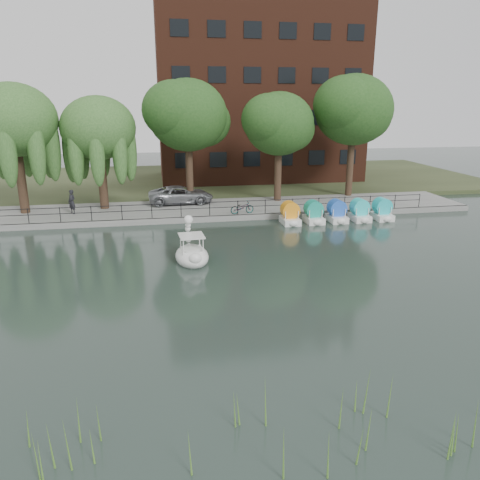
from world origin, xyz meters
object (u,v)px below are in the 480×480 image
object	(u,v)px
bicycle	(242,207)
pedestrian	(72,200)
swan_boat	(192,252)
minivan	(181,194)

from	to	relation	value
bicycle	pedestrian	bearing A→B (deg)	71.28
pedestrian	swan_boat	bearing A→B (deg)	-13.13
minivan	swan_boat	size ratio (longest dim) A/B	1.98
bicycle	pedestrian	distance (m)	12.12
minivan	pedestrian	size ratio (longest dim) A/B	2.89
minivan	pedestrian	xyz separation A→B (m)	(-7.82, -2.06, 0.19)
bicycle	swan_boat	bearing A→B (deg)	144.89
minivan	swan_boat	world-z (taller)	swan_boat
minivan	bicycle	size ratio (longest dim) A/B	3.32
minivan	swan_boat	xyz separation A→B (m)	(-0.19, -12.79, -0.69)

